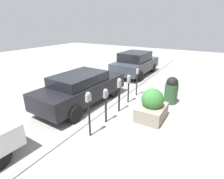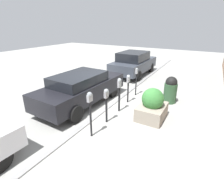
{
  "view_description": "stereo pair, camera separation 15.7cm",
  "coord_description": "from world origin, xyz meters",
  "views": [
    {
      "loc": [
        -5.74,
        -3.59,
        3.45
      ],
      "look_at": [
        0.0,
        -0.13,
        0.9
      ],
      "focal_mm": 28.0,
      "sensor_mm": 36.0,
      "label": 1
    },
    {
      "loc": [
        -5.82,
        -3.45,
        3.45
      ],
      "look_at": [
        0.0,
        -0.13,
        0.9
      ],
      "focal_mm": 28.0,
      "sensor_mm": 36.0,
      "label": 2
    }
  ],
  "objects": [
    {
      "name": "parking_meter_farthest",
      "position": [
        1.98,
        -0.4,
        0.96
      ],
      "size": [
        0.14,
        0.12,
        1.42
      ],
      "color": "black",
      "rests_on": "ground_plane"
    },
    {
      "name": "trash_bin",
      "position": [
        1.94,
        -2.09,
        0.62
      ],
      "size": [
        0.58,
        0.58,
        1.24
      ],
      "color": "#2D5133",
      "rests_on": "ground_plane"
    },
    {
      "name": "parking_meter_nearest",
      "position": [
        -1.98,
        -0.49,
        1.12
      ],
      "size": [
        0.19,
        0.17,
        1.54
      ],
      "color": "black",
      "rests_on": "ground_plane"
    },
    {
      "name": "parking_meter_middle",
      "position": [
        0.0,
        -0.47,
        0.95
      ],
      "size": [
        0.19,
        0.16,
        1.44
      ],
      "color": "black",
      "rests_on": "ground_plane"
    },
    {
      "name": "parking_meter_fourth",
      "position": [
        0.98,
        -0.41,
        0.94
      ],
      "size": [
        0.19,
        0.16,
        1.32
      ],
      "color": "black",
      "rests_on": "ground_plane"
    },
    {
      "name": "planter_box",
      "position": [
        0.12,
        -1.82,
        0.52
      ],
      "size": [
        1.27,
        0.96,
        1.22
      ],
      "color": "gray",
      "rests_on": "ground_plane"
    },
    {
      "name": "parked_car_rear",
      "position": [
        5.5,
        1.25,
        0.83
      ],
      "size": [
        4.25,
        1.98,
        1.61
      ],
      "rotation": [
        0.0,
        0.0,
        -0.02
      ],
      "color": "#383D47",
      "rests_on": "ground_plane"
    },
    {
      "name": "parking_meter_second",
      "position": [
        -0.99,
        -0.47,
        0.91
      ],
      "size": [
        0.2,
        0.17,
        1.32
      ],
      "color": "black",
      "rests_on": "ground_plane"
    },
    {
      "name": "parked_car_middle",
      "position": [
        -0.2,
        1.31,
        0.77
      ],
      "size": [
        4.54,
        1.9,
        1.44
      ],
      "rotation": [
        0.0,
        0.0,
        -0.04
      ],
      "color": "black",
      "rests_on": "ground_plane"
    },
    {
      "name": "ground_plane",
      "position": [
        0.0,
        0.0,
        0.0
      ],
      "size": [
        40.0,
        40.0,
        0.0
      ],
      "primitive_type": "plane",
      "color": "#999993"
    },
    {
      "name": "curb_strip",
      "position": [
        0.0,
        0.08,
        0.02
      ],
      "size": [
        24.5,
        0.16,
        0.04
      ],
      "color": "gray",
      "rests_on": "ground_plane"
    }
  ]
}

